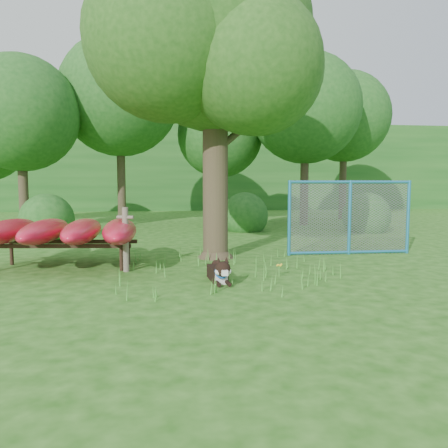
{
  "coord_description": "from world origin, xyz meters",
  "views": [
    {
      "loc": [
        -0.92,
        -7.7,
        1.83
      ],
      "look_at": [
        0.2,
        1.2,
        1.0
      ],
      "focal_mm": 35.0,
      "sensor_mm": 36.0,
      "label": 1
    }
  ],
  "objects": [
    {
      "name": "oak_tree",
      "position": [
        0.16,
        3.0,
        5.15
      ],
      "size": [
        5.91,
        5.16,
        7.72
      ],
      "rotation": [
        0.0,
        0.0,
        0.22
      ],
      "color": "#362C1D",
      "rests_on": "ground"
    },
    {
      "name": "wooden_post",
      "position": [
        -1.83,
        1.46,
        0.71
      ],
      "size": [
        0.37,
        0.19,
        1.35
      ],
      "rotation": [
        0.0,
        0.0,
        -0.35
      ],
      "color": "brown",
      "rests_on": "ground"
    },
    {
      "name": "bg_tree_d",
      "position": [
        5.0,
        11.0,
        5.08
      ],
      "size": [
        4.8,
        4.8,
        7.5
      ],
      "color": "#362C1D",
      "rests_on": "ground"
    },
    {
      "name": "shrub_left",
      "position": [
        -5.0,
        7.5,
        0.0
      ],
      "size": [
        1.8,
        1.8,
        1.8
      ],
      "primitive_type": "sphere",
      "color": "#1B521A",
      "rests_on": "ground"
    },
    {
      "name": "husky_dog",
      "position": [
        -0.01,
        0.23,
        0.19
      ],
      "size": [
        0.37,
        1.2,
        0.53
      ],
      "rotation": [
        0.0,
        0.0,
        0.09
      ],
      "color": "black",
      "rests_on": "ground"
    },
    {
      "name": "shrub_mid",
      "position": [
        2.0,
        9.0,
        0.0
      ],
      "size": [
        1.8,
        1.8,
        1.8
      ],
      "primitive_type": "sphere",
      "color": "#1B521A",
      "rests_on": "ground"
    },
    {
      "name": "bg_tree_e",
      "position": [
        8.0,
        14.0,
        5.23
      ],
      "size": [
        4.6,
        4.6,
        7.55
      ],
      "color": "#362C1D",
      "rests_on": "ground"
    },
    {
      "name": "wooded_hillside",
      "position": [
        0.0,
        28.0,
        3.0
      ],
      "size": [
        80.0,
        12.0,
        6.0
      ],
      "primitive_type": "cube",
      "color": "#1B521A",
      "rests_on": "ground"
    },
    {
      "name": "fence_section",
      "position": [
        3.71,
        3.04,
        0.96
      ],
      "size": [
        3.28,
        0.13,
        3.19
      ],
      "rotation": [
        0.0,
        0.0,
        -0.01
      ],
      "color": "teal",
      "rests_on": "ground"
    },
    {
      "name": "ground",
      "position": [
        0.0,
        0.0,
        0.0
      ],
      "size": [
        80.0,
        80.0,
        0.0
      ],
      "primitive_type": "plane",
      "color": "#1D5310",
      "rests_on": "ground"
    },
    {
      "name": "bg_tree_a",
      "position": [
        -6.5,
        10.0,
        4.48
      ],
      "size": [
        4.4,
        4.4,
        6.7
      ],
      "color": "#362C1D",
      "rests_on": "ground"
    },
    {
      "name": "shrub_right",
      "position": [
        6.5,
        8.0,
        0.0
      ],
      "size": [
        1.8,
        1.8,
        1.8
      ],
      "primitive_type": "sphere",
      "color": "#1B521A",
      "rests_on": "ground"
    },
    {
      "name": "bg_tree_c",
      "position": [
        1.5,
        13.0,
        4.11
      ],
      "size": [
        4.0,
        4.0,
        6.12
      ],
      "color": "#362C1D",
      "rests_on": "ground"
    },
    {
      "name": "wildflower_clump",
      "position": [
        1.22,
        0.59,
        0.21
      ],
      "size": [
        0.12,
        0.12,
        0.26
      ],
      "rotation": [
        0.0,
        0.0,
        -0.13
      ],
      "color": "#479631",
      "rests_on": "ground"
    },
    {
      "name": "bg_tree_b",
      "position": [
        -3.0,
        12.0,
        5.61
      ],
      "size": [
        5.2,
        5.2,
        8.22
      ],
      "color": "#362C1D",
      "rests_on": "ground"
    },
    {
      "name": "kayak_rack",
      "position": [
        -3.2,
        2.08,
        0.81
      ],
      "size": [
        3.28,
        3.34,
        1.05
      ],
      "rotation": [
        0.0,
        0.0,
        -0.11
      ],
      "color": "black",
      "rests_on": "ground"
    }
  ]
}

